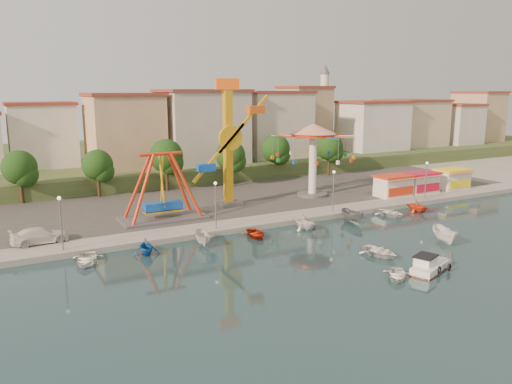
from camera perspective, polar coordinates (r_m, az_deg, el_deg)
ground at (r=49.06m, az=10.39°, el=-7.22°), size 200.00×200.00×0.00m
quay_deck at (r=103.48m, az=-11.51°, el=2.84°), size 200.00×100.00×0.60m
asphalt_pad at (r=73.82m, az=-4.23°, el=-0.20°), size 90.00×28.00×0.01m
hill_terrace at (r=108.07m, az=-12.31°, el=3.81°), size 200.00×60.00×3.00m
pirate_ship_ride at (r=59.45m, az=-10.68°, el=0.47°), size 10.00×5.00×8.00m
kamikaze_tower at (r=65.14m, az=-2.83°, el=5.24°), size 7.31×3.10×16.50m
wave_swinger at (r=71.53m, az=6.56°, el=5.54°), size 11.60×11.60×10.40m
booth_left at (r=74.26m, az=15.44°, el=0.70°), size 5.40×3.78×3.08m
booth_mid at (r=78.00m, az=18.28°, el=1.05°), size 5.40×3.78×3.08m
booth_right at (r=82.99m, az=21.50°, el=1.43°), size 5.40×3.78×3.08m
lamp_post_0 at (r=50.90m, az=-21.37°, el=-3.51°), size 0.14×0.14×5.00m
lamp_post_1 at (r=54.94m, az=-4.63°, el=-1.66°), size 0.14×0.14×5.00m
lamp_post_2 at (r=62.92m, az=8.83°, el=-0.06°), size 0.14×0.14×5.00m
lamp_post_3 at (r=73.56m, az=18.83°, el=1.14°), size 0.14×0.14×5.00m
tree_0 at (r=73.79m, az=-25.42°, el=2.53°), size 4.60×4.60×7.19m
tree_1 at (r=74.24m, az=-17.66°, el=2.95°), size 4.35×4.35×6.80m
tree_2 at (r=76.17m, az=-10.22°, el=4.07°), size 5.02×5.02×7.85m
tree_3 at (r=78.56m, az=-2.92°, el=4.20°), size 4.68×4.68×7.32m
tree_4 at (r=85.82m, az=2.27°, el=4.96°), size 4.86×4.86×7.60m
tree_5 at (r=89.83m, az=8.39°, el=5.12°), size 4.83×4.83×7.54m
building_1 at (r=88.17m, az=-23.04°, el=5.25°), size 12.33×9.01×8.63m
building_2 at (r=90.78m, az=-14.83°, el=6.77°), size 11.95×9.28×11.23m
building_3 at (r=92.11m, az=-5.92°, el=6.52°), size 12.59×10.50×9.20m
building_4 at (r=100.98m, az=0.46°, el=7.04°), size 10.75×9.23×9.24m
building_5 at (r=106.40m, az=7.30°, el=7.71°), size 12.77×10.96×11.21m
building_6 at (r=112.43m, az=12.72°, el=8.02°), size 8.23×8.98×12.36m
building_7 at (r=124.16m, az=15.37°, el=7.38°), size 11.59×10.93×8.76m
building_8 at (r=129.72m, az=21.92°, el=7.97°), size 12.84×9.28×12.58m
building_9 at (r=142.09m, az=24.55°, el=7.32°), size 12.95×9.17×9.21m
minaret at (r=111.30m, az=7.79°, el=9.90°), size 2.80×2.80×18.00m
cabin_motorboat at (r=46.79m, az=19.20°, el=-8.06°), size 5.07×3.38×1.67m
rowboat_a at (r=49.73m, az=13.96°, el=-6.62°), size 3.40×4.37×0.83m
rowboat_b at (r=44.33m, az=15.77°, el=-9.09°), size 3.97×3.99×0.68m
skiff at (r=55.69m, az=20.77°, el=-4.62°), size 3.29×4.61×1.67m
van at (r=54.47m, az=-23.48°, el=-4.58°), size 5.65×2.72×1.58m
moored_boat_0 at (r=48.80m, az=-18.84°, el=-7.27°), size 3.91×4.66×0.83m
moored_boat_1 at (r=49.79m, az=-12.47°, el=-6.08°), size 2.83×3.19×1.56m
moored_boat_2 at (r=51.64m, az=-6.07°, el=-5.29°), size 2.24×3.96×1.44m
moored_boat_3 at (r=54.23m, az=-0.05°, el=-4.78°), size 3.14×3.99×0.75m
moored_boat_4 at (r=57.30m, az=5.63°, el=-3.41°), size 3.68×3.99×1.75m
moored_boat_5 at (r=61.33m, az=10.97°, el=-2.69°), size 1.61×3.92×1.49m
moored_boat_6 at (r=65.33m, az=15.09°, el=-2.31°), size 3.41×4.33×0.81m
moored_boat_7 at (r=68.43m, az=17.92°, el=-1.51°), size 3.25×3.57×1.62m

